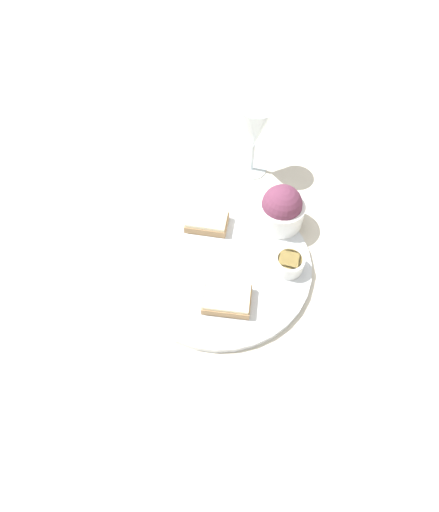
{
  "coord_description": "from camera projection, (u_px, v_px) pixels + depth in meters",
  "views": [
    {
      "loc": [
        -0.25,
        0.34,
        0.67
      ],
      "look_at": [
        0.0,
        0.0,
        0.03
      ],
      "focal_mm": 28.0,
      "sensor_mm": 36.0,
      "label": 1
    }
  ],
  "objects": [
    {
      "name": "salad_bowl",
      "position": [
        281.0,
        209.0,
        0.8
      ],
      "size": [
        0.1,
        0.1,
        0.09
      ],
      "color": "white",
      "rests_on": "dinner_plate"
    },
    {
      "name": "cheese_toast_near",
      "position": [
        227.0,
        298.0,
        0.72
      ],
      "size": [
        0.11,
        0.1,
        0.03
      ],
      "color": "tan",
      "rests_on": "dinner_plate"
    },
    {
      "name": "ground_plane",
      "position": [
        219.0,
        265.0,
        0.79
      ],
      "size": [
        4.0,
        4.0,
        0.0
      ],
      "primitive_type": "plane",
      "color": "beige"
    },
    {
      "name": "cheese_toast_far",
      "position": [
        207.0,
        221.0,
        0.82
      ],
      "size": [
        0.1,
        0.09,
        0.03
      ],
      "color": "tan",
      "rests_on": "dinner_plate"
    },
    {
      "name": "sauce_ramekin",
      "position": [
        289.0,
        263.0,
        0.75
      ],
      "size": [
        0.06,
        0.06,
        0.03
      ],
      "color": "white",
      "rests_on": "dinner_plate"
    },
    {
      "name": "dinner_plate",
      "position": [
        219.0,
        264.0,
        0.78
      ],
      "size": [
        0.36,
        0.36,
        0.01
      ],
      "color": "silver",
      "rests_on": "ground_plane"
    },
    {
      "name": "wine_glass",
      "position": [
        255.0,
        129.0,
        0.84
      ],
      "size": [
        0.08,
        0.08,
        0.17
      ],
      "color": "silver",
      "rests_on": "ground_plane"
    }
  ]
}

